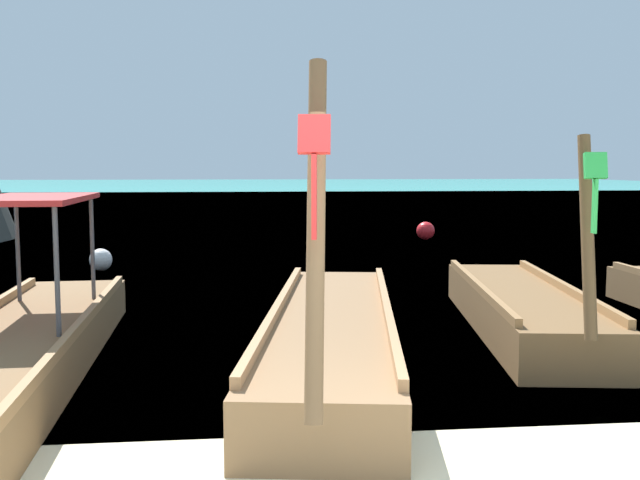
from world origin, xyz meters
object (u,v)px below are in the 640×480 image
Objects in this scene: longtail_boat_blue_ribbon at (17,350)px; mooring_buoy_far at (101,260)px; mooring_buoy_near at (426,231)px; longtail_boat_red_ribbon at (332,335)px; longtail_boat_green_ribbon at (521,309)px.

longtail_boat_blue_ribbon reaches higher than mooring_buoy_far.
mooring_buoy_near is at bearing 33.91° from mooring_buoy_far.
longtail_boat_red_ribbon reaches higher than longtail_boat_green_ribbon.
mooring_buoy_far is at bearing 94.87° from longtail_boat_blue_ribbon.
longtail_boat_green_ribbon is at bearing -43.54° from mooring_buoy_far.
longtail_boat_green_ribbon is (2.64, 1.24, -0.00)m from longtail_boat_red_ribbon.
longtail_boat_red_ribbon is (3.23, 0.38, -0.02)m from longtail_boat_blue_ribbon.
longtail_boat_blue_ribbon is at bearing -85.13° from mooring_buoy_far.
longtail_boat_red_ribbon reaches higher than mooring_buoy_near.
longtail_boat_green_ribbon is (5.87, 1.62, -0.02)m from longtail_boat_blue_ribbon.
longtail_boat_green_ribbon is at bearing -98.25° from mooring_buoy_near.
longtail_boat_blue_ribbon is 15.38m from mooring_buoy_near.
longtail_boat_green_ribbon is 10.07× the size of mooring_buoy_near.
longtail_boat_green_ribbon is 11.65× the size of mooring_buoy_far.
mooring_buoy_far is (-6.54, 6.22, -0.05)m from longtail_boat_green_ribbon.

